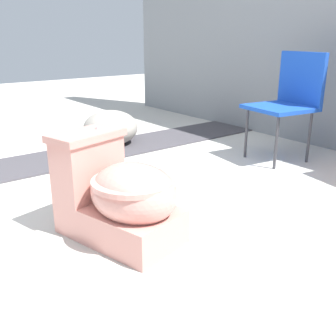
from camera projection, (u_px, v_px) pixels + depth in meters
ground_plane at (92, 234)px, 1.99m from camera, size 14.00×14.00×0.00m
gravel_strip at (74, 156)px, 3.24m from camera, size 0.56×8.00×0.01m
toilet at (119, 196)px, 1.89m from camera, size 0.70×0.51×0.52m
folding_chair_left at (290, 95)px, 3.06m from camera, size 0.50×0.50×0.83m
boulder_near at (111, 128)px, 3.55m from camera, size 0.52×0.55×0.32m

